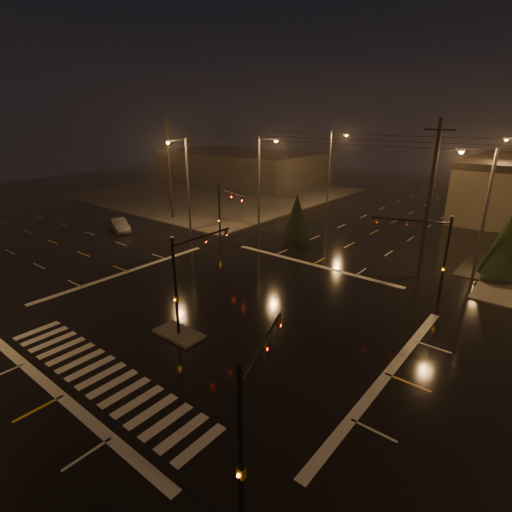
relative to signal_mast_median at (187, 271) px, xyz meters
The scene contains 20 objects.
ground 4.85m from the signal_mast_median, 90.00° to the left, with size 140.00×140.00×0.00m, color black.
sidewalk_nw 44.80m from the signal_mast_median, 132.21° to the left, with size 36.00×36.00×0.12m, color #43403B.
median_island 3.79m from the signal_mast_median, 90.00° to the right, with size 3.00×1.60×0.15m, color #43403B.
crosswalk 7.01m from the signal_mast_median, 90.00° to the right, with size 15.00×2.60×0.01m, color beige.
stop_bar_near 8.77m from the signal_mast_median, 90.00° to the right, with size 16.00×0.50×0.01m, color beige.
stop_bar_far 14.56m from the signal_mast_median, 90.00° to the left, with size 16.00×0.50×0.01m, color beige.
commercial_block 57.07m from the signal_mast_median, 127.83° to the left, with size 30.00×18.00×5.60m, color #393632.
signal_mast_median is the anchor object (origin of this frame).
signal_mast_ne 16.27m from the signal_mast_median, 54.28° to the left, with size 4.84×1.86×6.00m.
signal_mast_nw 16.27m from the signal_mast_median, 125.72° to the left, with size 4.84×1.86×6.00m.
signal_mast_se 12.22m from the signal_mast_median, 33.15° to the right, with size 1.55×3.87×6.00m.
streetlight_1 23.94m from the signal_mast_median, 117.96° to the left, with size 2.77×0.32×10.00m.
streetlight_2 38.78m from the signal_mast_median, 106.79° to the left, with size 2.77×0.32×10.00m.
streetlight_3 22.20m from the signal_mast_median, 59.61° to the left, with size 2.77×0.32×10.00m.
streetlight_5 21.53m from the signal_mast_median, 138.30° to the left, with size 0.32×2.77×10.00m.
utility_pole_0 27.95m from the signal_mast_median, 142.19° to the left, with size 2.20×0.32×12.00m.
utility_pole_1 19.00m from the signal_mast_median, 64.89° to the left, with size 2.20×0.32×12.00m.
conifer_0 23.73m from the signal_mast_median, 56.37° to the left, with size 3.07×3.07×5.49m.
conifer_3 19.37m from the signal_mast_median, 104.41° to the left, with size 2.67×2.67×4.87m.
car_crossing 24.42m from the signal_mast_median, 156.52° to the left, with size 1.53×4.39×1.45m, color #4F5255.
Camera 1 is at (16.40, -17.13, 12.18)m, focal length 28.00 mm.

